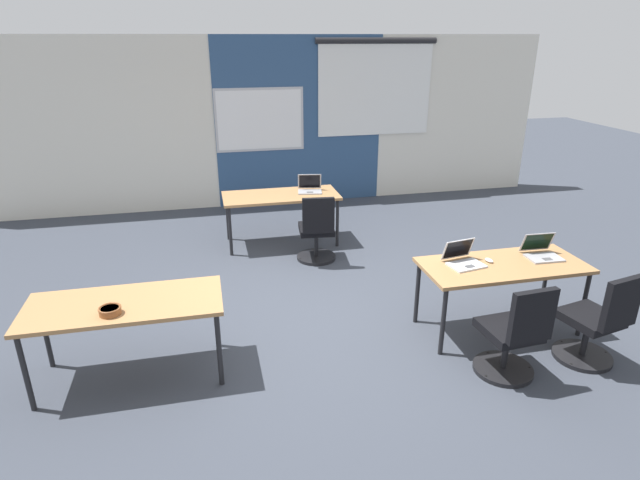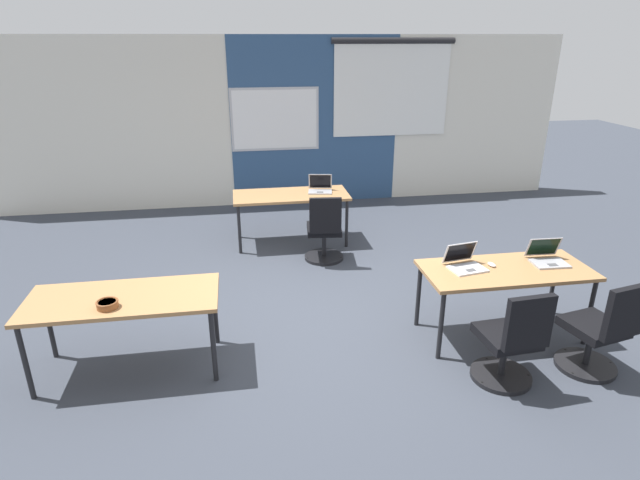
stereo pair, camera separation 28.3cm
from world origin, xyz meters
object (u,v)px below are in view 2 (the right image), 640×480
desk_near_right (506,274)px  laptop_near_right_inner (465,263)px  desk_near_left (123,303)px  mouse_near_right_inner (492,265)px  chair_far_right (324,234)px  desk_far_center (291,198)px  snack_bowl (107,304)px  chair_near_right_inner (511,345)px  laptop_far_right (320,188)px  chair_near_right_end (599,335)px  laptop_near_right_end (547,258)px

desk_near_right → laptop_near_right_inner: bearing=167.9°
desk_near_left → laptop_near_right_inner: (3.11, 0.08, 0.11)m
mouse_near_right_inner → chair_far_right: (-1.28, 1.99, -0.36)m
chair_far_right → desk_far_center: bearing=-58.5°
desk_far_center → snack_bowl: snack_bowl is taller
desk_near_left → snack_bowl: size_ratio=9.01×
desk_near_left → desk_near_right: size_ratio=1.00×
desk_near_left → laptop_near_right_inner: bearing=1.5°
chair_near_right_inner → chair_far_right: bearing=-72.5°
laptop_far_right → snack_bowl: laptop_far_right is taller
desk_near_left → chair_far_right: (2.10, 2.06, -0.28)m
desk_far_center → laptop_near_right_inner: 3.04m
mouse_near_right_inner → chair_near_right_end: 1.08m
mouse_near_right_inner → chair_near_right_inner: bearing=-103.1°
mouse_near_right_inner → chair_near_right_inner: (-0.19, -0.81, -0.36)m
desk_near_left → chair_near_right_inner: (3.20, -0.74, -0.28)m
laptop_near_right_inner → desk_near_right: bearing=-22.2°
desk_near_right → laptop_near_right_inner: 0.41m
laptop_near_right_end → chair_near_right_inner: bearing=-130.9°
snack_bowl → laptop_far_right: bearing=53.4°
chair_near_right_end → mouse_near_right_inner: bearing=-62.5°
snack_bowl → laptop_near_right_inner: bearing=4.7°
desk_near_right → desk_far_center: size_ratio=1.00×
chair_near_right_inner → laptop_far_right: (-1.02, 3.59, 0.39)m
desk_far_center → chair_near_right_inner: chair_near_right_inner is taller
laptop_near_right_inner → laptop_far_right: size_ratio=1.01×
laptop_near_right_inner → chair_near_right_end: (0.92, -0.80, -0.39)m
mouse_near_right_inner → chair_far_right: 2.40m
desk_near_right → laptop_far_right: (-1.33, 2.86, 0.11)m
chair_far_right → chair_near_right_end: 3.39m
desk_near_right → laptop_far_right: bearing=114.9°
desk_near_right → laptop_near_right_end: 0.48m
laptop_near_right_end → snack_bowl: (-4.04, -0.26, -0.01)m
mouse_near_right_inner → laptop_near_right_end: bearing=0.1°
laptop_near_right_inner → chair_far_right: size_ratio=0.41×
mouse_near_right_inner → chair_near_right_inner: size_ratio=0.12×
desk_near_left → snack_bowl: 0.22m
laptop_far_right → snack_bowl: (-2.25, -3.04, -0.01)m
laptop_near_right_inner → chair_far_right: laptop_near_right_inner is taller
snack_bowl → chair_near_right_inner: bearing=-9.7°
laptop_near_right_inner → snack_bowl: (-3.19, -0.26, -0.01)m
desk_far_center → snack_bowl: size_ratio=9.01×
chair_far_right → chair_near_right_end: bearing=130.8°
chair_near_right_inner → snack_bowl: bearing=-13.5°
mouse_near_right_inner → snack_bowl: (-3.46, -0.25, 0.02)m
laptop_near_right_end → chair_near_right_end: 0.89m
desk_near_left → laptop_far_right: bearing=52.7°
mouse_near_right_inner → laptop_far_right: 3.03m
desk_near_right → laptop_near_right_end: (0.46, 0.07, 0.11)m
chair_far_right → mouse_near_right_inner: bearing=128.9°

